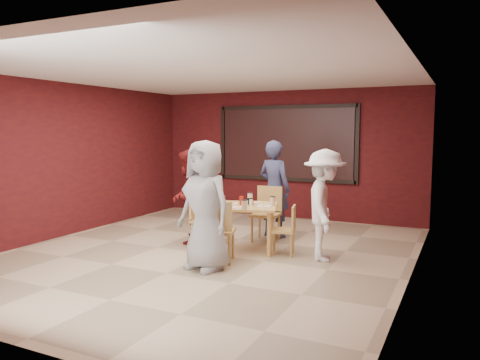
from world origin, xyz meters
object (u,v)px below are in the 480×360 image
at_px(chair_front, 218,228).
at_px(chair_right, 287,227).
at_px(diner_back, 274,189).
at_px(dining_table, 247,211).
at_px(chair_left, 200,216).
at_px(diner_front, 205,205).
at_px(diner_left, 188,196).
at_px(diner_right, 325,205).
at_px(chair_back, 267,210).

distance_m(chair_front, chair_right, 1.15).
bearing_deg(diner_back, dining_table, 102.65).
relative_size(chair_front, chair_left, 1.02).
bearing_deg(chair_left, dining_table, 7.45).
bearing_deg(diner_front, diner_left, 145.73).
relative_size(chair_right, diner_right, 0.47).
bearing_deg(dining_table, diner_left, 177.67).
height_order(chair_back, diner_back, diner_back).
relative_size(chair_back, diner_right, 0.57).
height_order(chair_back, diner_left, diner_left).
xyz_separation_m(dining_table, diner_front, (-0.08, -1.20, 0.25)).
bearing_deg(chair_left, chair_back, 45.70).
height_order(chair_left, diner_right, diner_right).
xyz_separation_m(diner_left, diner_right, (2.42, -0.06, 0.03)).
bearing_deg(diner_back, chair_left, 69.08).
relative_size(chair_left, diner_front, 0.50).
height_order(diner_front, diner_left, diner_front).
xyz_separation_m(diner_back, diner_left, (-1.17, -1.06, -0.08)).
bearing_deg(diner_left, diner_back, 112.09).
xyz_separation_m(chair_left, diner_back, (0.85, 1.21, 0.37)).
bearing_deg(chair_back, diner_front, -93.26).
height_order(chair_right, diner_back, diner_back).
bearing_deg(diner_front, chair_front, 101.75).
height_order(chair_back, diner_right, diner_right).
distance_m(chair_front, diner_left, 1.45).
xyz_separation_m(dining_table, chair_back, (0.03, 0.76, -0.11)).
relative_size(chair_front, diner_front, 0.51).
xyz_separation_m(dining_table, chair_right, (0.68, 0.01, -0.21)).
bearing_deg(diner_right, diner_back, 32.18).
relative_size(chair_right, diner_left, 0.48).
height_order(chair_left, diner_back, diner_back).
xyz_separation_m(chair_back, diner_back, (-0.01, 0.34, 0.34)).
relative_size(chair_front, chair_back, 0.97).
bearing_deg(chair_front, diner_right, 32.54).
xyz_separation_m(chair_front, chair_right, (0.74, 0.88, -0.08)).
height_order(dining_table, chair_right, dining_table).
bearing_deg(diner_right, chair_front, 106.64).
distance_m(chair_front, diner_right, 1.61).
xyz_separation_m(diner_front, diner_right, (1.35, 1.18, -0.07)).
distance_m(dining_table, diner_front, 1.23).
distance_m(chair_back, diner_front, 2.00).
distance_m(diner_front, diner_right, 1.80).
bearing_deg(chair_back, diner_left, -148.57).
distance_m(dining_table, diner_back, 1.13).
relative_size(diner_back, diner_left, 1.10).
relative_size(chair_left, diner_left, 0.56).
distance_m(chair_back, diner_back, 0.48).
bearing_deg(diner_right, chair_back, 41.93).
height_order(chair_right, diner_right, diner_right).
bearing_deg(dining_table, diner_right, -0.78).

